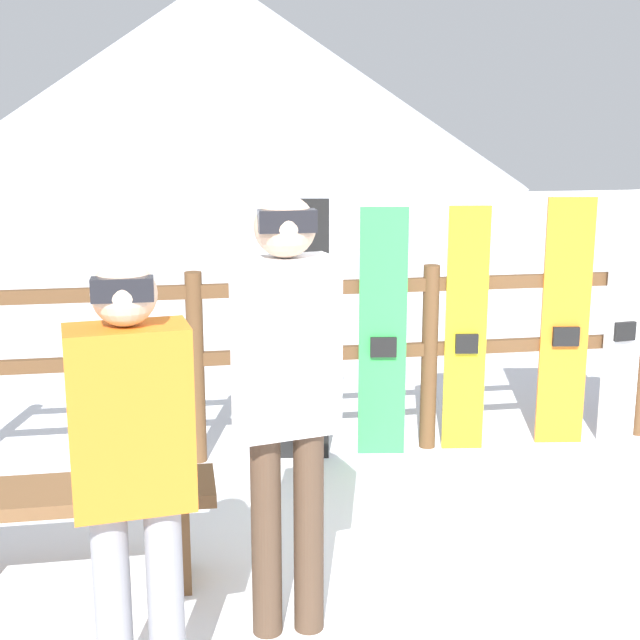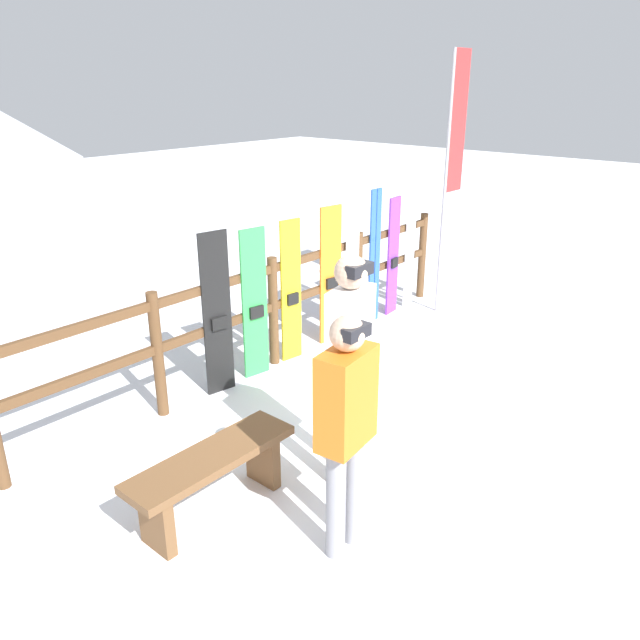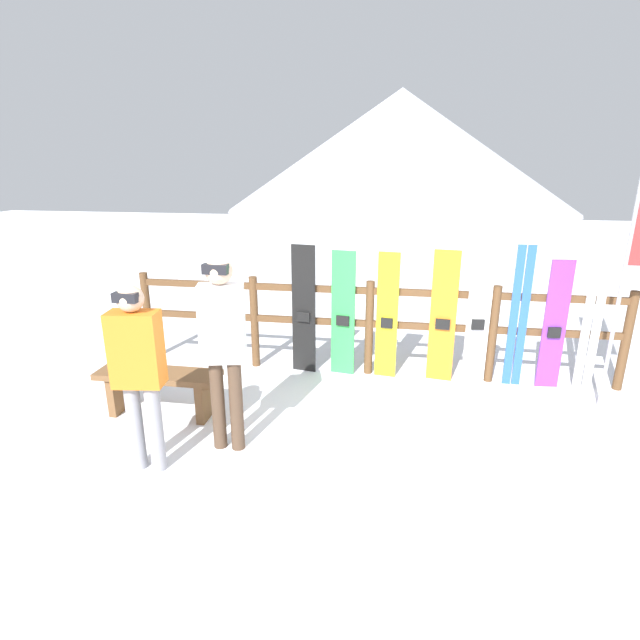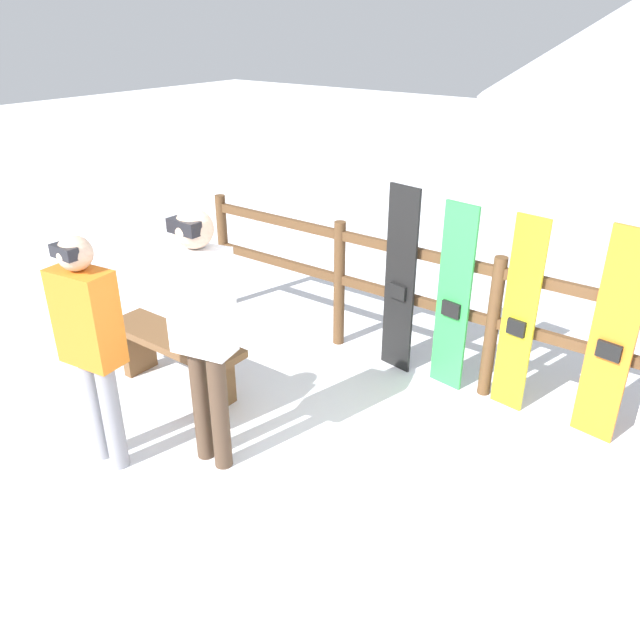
# 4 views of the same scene
# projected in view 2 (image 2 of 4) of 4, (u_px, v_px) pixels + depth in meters

# --- Properties ---
(ground_plane) EXTENTS (40.00, 40.00, 0.00)m
(ground_plane) POSITION_uv_depth(u_px,v_px,m) (432.00, 424.00, 5.45)
(ground_plane) COLOR white
(fence) EXTENTS (5.80, 0.10, 1.16)m
(fence) POSITION_uv_depth(u_px,v_px,m) (273.00, 301.00, 6.39)
(fence) COLOR brown
(fence) RESTS_ON ground
(bench) EXTENTS (1.25, 0.36, 0.48)m
(bench) POSITION_uv_depth(u_px,v_px,m) (213.00, 470.00, 4.23)
(bench) COLOR brown
(bench) RESTS_ON ground
(person_orange) EXTENTS (0.42, 0.26, 1.60)m
(person_orange) POSITION_uv_depth(u_px,v_px,m) (346.00, 420.00, 3.70)
(person_orange) COLOR gray
(person_orange) RESTS_ON ground
(person_white) EXTENTS (0.41, 0.28, 1.76)m
(person_white) POSITION_uv_depth(u_px,v_px,m) (350.00, 354.00, 4.31)
(person_white) COLOR #4C3828
(person_white) RESTS_ON ground
(snowboard_black_stripe) EXTENTS (0.29, 0.09, 1.57)m
(snowboard_black_stripe) POSITION_uv_depth(u_px,v_px,m) (217.00, 315.00, 5.76)
(snowboard_black_stripe) COLOR black
(snowboard_black_stripe) RESTS_ON ground
(snowboard_green) EXTENTS (0.29, 0.09, 1.52)m
(snowboard_green) POSITION_uv_depth(u_px,v_px,m) (255.00, 305.00, 6.11)
(snowboard_green) COLOR green
(snowboard_green) RESTS_ON ground
(snowboard_yellow) EXTENTS (0.25, 0.08, 1.52)m
(snowboard_yellow) POSITION_uv_depth(u_px,v_px,m) (291.00, 292.00, 6.47)
(snowboard_yellow) COLOR yellow
(snowboard_yellow) RESTS_ON ground
(snowboard_orange) EXTENTS (0.30, 0.09, 1.56)m
(snowboard_orange) POSITION_uv_depth(u_px,v_px,m) (331.00, 276.00, 6.92)
(snowboard_orange) COLOR orange
(snowboard_orange) RESTS_ON ground
(snowboard_white) EXTENTS (0.26, 0.08, 1.59)m
(snowboard_white) POSITION_uv_depth(u_px,v_px,m) (352.00, 267.00, 7.18)
(snowboard_white) COLOR white
(snowboard_white) RESTS_ON ground
(ski_pair_blue) EXTENTS (0.19, 0.02, 1.63)m
(ski_pair_blue) POSITION_uv_depth(u_px,v_px,m) (375.00, 257.00, 7.49)
(ski_pair_blue) COLOR blue
(ski_pair_blue) RESTS_ON ground
(snowboard_purple) EXTENTS (0.25, 0.07, 1.49)m
(snowboard_purple) POSITION_uv_depth(u_px,v_px,m) (393.00, 257.00, 7.79)
(snowboard_purple) COLOR purple
(snowboard_purple) RESTS_ON ground
(ski_pair_white) EXTENTS (0.20, 0.02, 1.79)m
(ski_pair_white) POSITION_uv_depth(u_px,v_px,m) (410.00, 239.00, 8.00)
(ski_pair_white) COLOR white
(ski_pair_white) RESTS_ON ground
(rental_flag) EXTENTS (0.40, 0.04, 3.15)m
(rental_flag) POSITION_uv_depth(u_px,v_px,m) (452.00, 150.00, 7.46)
(rental_flag) COLOR #99999E
(rental_flag) RESTS_ON ground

